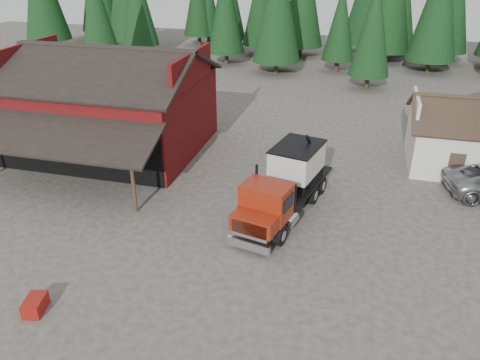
# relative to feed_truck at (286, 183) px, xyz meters

# --- Properties ---
(ground) EXTENTS (120.00, 120.00, 0.00)m
(ground) POSITION_rel_feed_truck_xyz_m (-2.23, -4.02, -1.83)
(ground) COLOR #483F38
(ground) RESTS_ON ground
(red_barn) EXTENTS (12.80, 13.63, 7.18)m
(red_barn) POSITION_rel_feed_truck_xyz_m (-13.23, 5.88, 0.86)
(red_barn) COLOR maroon
(red_barn) RESTS_ON ground
(farmhouse) EXTENTS (8.60, 6.42, 4.65)m
(farmhouse) POSITION_rel_feed_truck_xyz_m (10.77, 8.97, -0.16)
(farmhouse) COLOR silver
(farmhouse) RESTS_ON ground
(conifer_backdrop) EXTENTS (76.00, 16.00, 16.00)m
(conifer_backdrop) POSITION_rel_feed_truck_xyz_m (-2.23, 37.98, -1.83)
(conifer_backdrop) COLOR black
(conifer_backdrop) RESTS_ON ground
(near_pine_a) EXTENTS (4.40, 4.40, 11.40)m
(near_pine_a) POSITION_rel_feed_truck_xyz_m (-24.23, 23.98, 4.56)
(near_pine_a) COLOR #382619
(near_pine_a) RESTS_ON ground
(near_pine_b) EXTENTS (3.96, 3.96, 10.40)m
(near_pine_b) POSITION_rel_feed_truck_xyz_m (3.77, 25.98, 4.06)
(near_pine_b) COLOR #382619
(near_pine_b) RESTS_ON ground
(near_pine_d) EXTENTS (5.28, 5.28, 13.40)m
(near_pine_d) POSITION_rel_feed_truck_xyz_m (-6.23, 29.98, 5.57)
(near_pine_d) COLOR #382619
(near_pine_d) RESTS_ON ground
(feed_truck) EXTENTS (4.20, 8.96, 3.91)m
(feed_truck) POSITION_rel_feed_truck_xyz_m (0.00, 0.00, 0.00)
(feed_truck) COLOR black
(feed_truck) RESTS_ON ground
(equip_box) EXTENTS (0.92, 1.23, 0.60)m
(equip_box) POSITION_rel_feed_truck_xyz_m (-8.23, -10.02, -1.53)
(equip_box) COLOR maroon
(equip_box) RESTS_ON ground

